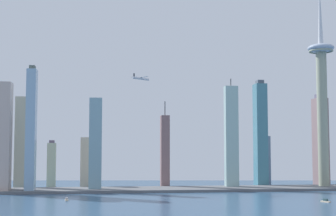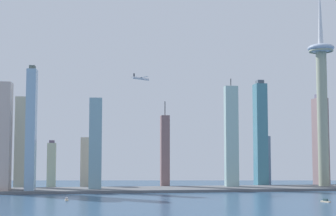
{
  "view_description": "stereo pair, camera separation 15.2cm",
  "coord_description": "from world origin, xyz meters",
  "px_view_note": "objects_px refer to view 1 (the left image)",
  "views": [
    {
      "loc": [
        -136.19,
        -255.79,
        63.15
      ],
      "look_at": [
        -39.78,
        472.32,
        121.7
      ],
      "focal_mm": 54.19,
      "sensor_mm": 36.0,
      "label": 1
    },
    {
      "loc": [
        -136.04,
        -255.81,
        63.15
      ],
      "look_at": [
        -39.78,
        472.32,
        121.7
      ],
      "focal_mm": 54.19,
      "sensor_mm": 36.0,
      "label": 2
    }
  ],
  "objects_px": {
    "skyscraper_6": "(51,164)",
    "boat_0": "(67,200)",
    "skyscraper_9": "(4,137)",
    "skyscraper_4": "(321,141)",
    "skyscraper_8": "(165,151)",
    "skyscraper_10": "(21,143)",
    "skyscraper_3": "(260,134)",
    "skyscraper_0": "(85,162)",
    "skyscraper_7": "(231,137)",
    "skyscraper_2": "(95,144)",
    "observation_tower": "(322,89)",
    "skyscraper_5": "(263,160)",
    "boat_3": "(326,201)",
    "airplane": "(141,78)",
    "skyscraper_1": "(31,130)"
  },
  "relations": [
    {
      "from": "skyscraper_3",
      "to": "skyscraper_6",
      "type": "distance_m",
      "value": 348.56
    },
    {
      "from": "skyscraper_0",
      "to": "skyscraper_8",
      "type": "height_order",
      "value": "skyscraper_8"
    },
    {
      "from": "skyscraper_7",
      "to": "skyscraper_4",
      "type": "bearing_deg",
      "value": 9.73
    },
    {
      "from": "observation_tower",
      "to": "skyscraper_8",
      "type": "relative_size",
      "value": 2.42
    },
    {
      "from": "skyscraper_4",
      "to": "skyscraper_5",
      "type": "distance_m",
      "value": 100.05
    },
    {
      "from": "skyscraper_8",
      "to": "boat_3",
      "type": "relative_size",
      "value": 10.77
    },
    {
      "from": "skyscraper_5",
      "to": "skyscraper_3",
      "type": "bearing_deg",
      "value": -114.71
    },
    {
      "from": "skyscraper_7",
      "to": "skyscraper_9",
      "type": "height_order",
      "value": "skyscraper_7"
    },
    {
      "from": "skyscraper_7",
      "to": "skyscraper_10",
      "type": "xyz_separation_m",
      "value": [
        -329.13,
        43.53,
        -8.55
      ]
    },
    {
      "from": "skyscraper_6",
      "to": "skyscraper_8",
      "type": "bearing_deg",
      "value": -13.65
    },
    {
      "from": "skyscraper_0",
      "to": "skyscraper_2",
      "type": "bearing_deg",
      "value": -78.76
    },
    {
      "from": "boat_0",
      "to": "skyscraper_9",
      "type": "bearing_deg",
      "value": 33.15
    },
    {
      "from": "skyscraper_0",
      "to": "skyscraper_7",
      "type": "bearing_deg",
      "value": -15.74
    },
    {
      "from": "skyscraper_6",
      "to": "skyscraper_4",
      "type": "bearing_deg",
      "value": -6.27
    },
    {
      "from": "skyscraper_8",
      "to": "skyscraper_0",
      "type": "bearing_deg",
      "value": 165.66
    },
    {
      "from": "skyscraper_6",
      "to": "boat_0",
      "type": "bearing_deg",
      "value": -79.98
    },
    {
      "from": "skyscraper_1",
      "to": "skyscraper_9",
      "type": "relative_size",
      "value": 1.16
    },
    {
      "from": "skyscraper_2",
      "to": "skyscraper_5",
      "type": "xyz_separation_m",
      "value": [
        285.05,
        86.4,
        -25.79
      ]
    },
    {
      "from": "skyscraper_1",
      "to": "skyscraper_4",
      "type": "height_order",
      "value": "skyscraper_1"
    },
    {
      "from": "skyscraper_2",
      "to": "skyscraper_4",
      "type": "distance_m",
      "value": 375.12
    },
    {
      "from": "observation_tower",
      "to": "skyscraper_6",
      "type": "height_order",
      "value": "observation_tower"
    },
    {
      "from": "skyscraper_8",
      "to": "observation_tower",
      "type": "bearing_deg",
      "value": -9.89
    },
    {
      "from": "observation_tower",
      "to": "skyscraper_6",
      "type": "distance_m",
      "value": 456.11
    },
    {
      "from": "skyscraper_4",
      "to": "skyscraper_6",
      "type": "distance_m",
      "value": 448.44
    },
    {
      "from": "boat_0",
      "to": "skyscraper_8",
      "type": "bearing_deg",
      "value": -44.71
    },
    {
      "from": "skyscraper_4",
      "to": "skyscraper_8",
      "type": "relative_size",
      "value": 1.11
    },
    {
      "from": "skyscraper_3",
      "to": "skyscraper_6",
      "type": "xyz_separation_m",
      "value": [
        -342.36,
        42.95,
        -49.4
      ]
    },
    {
      "from": "airplane",
      "to": "skyscraper_7",
      "type": "bearing_deg",
      "value": -43.1
    },
    {
      "from": "skyscraper_0",
      "to": "airplane",
      "type": "relative_size",
      "value": 2.68
    },
    {
      "from": "skyscraper_4",
      "to": "skyscraper_7",
      "type": "bearing_deg",
      "value": -170.27
    },
    {
      "from": "skyscraper_1",
      "to": "skyscraper_5",
      "type": "bearing_deg",
      "value": 15.08
    },
    {
      "from": "skyscraper_1",
      "to": "skyscraper_3",
      "type": "bearing_deg",
      "value": 10.82
    },
    {
      "from": "observation_tower",
      "to": "skyscraper_1",
      "type": "bearing_deg",
      "value": -176.91
    },
    {
      "from": "skyscraper_7",
      "to": "skyscraper_3",
      "type": "bearing_deg",
      "value": 29.75
    },
    {
      "from": "skyscraper_0",
      "to": "airplane",
      "type": "distance_m",
      "value": 166.46
    },
    {
      "from": "skyscraper_5",
      "to": "skyscraper_8",
      "type": "bearing_deg",
      "value": -169.06
    },
    {
      "from": "skyscraper_7",
      "to": "airplane",
      "type": "distance_m",
      "value": 170.07
    },
    {
      "from": "skyscraper_4",
      "to": "skyscraper_10",
      "type": "distance_m",
      "value": 489.52
    },
    {
      "from": "skyscraper_8",
      "to": "boat_3",
      "type": "bearing_deg",
      "value": -56.21
    },
    {
      "from": "skyscraper_9",
      "to": "skyscraper_4",
      "type": "bearing_deg",
      "value": 6.84
    },
    {
      "from": "skyscraper_8",
      "to": "skyscraper_10",
      "type": "relative_size",
      "value": 0.96
    },
    {
      "from": "observation_tower",
      "to": "skyscraper_8",
      "type": "distance_m",
      "value": 271.09
    },
    {
      "from": "skyscraper_2",
      "to": "skyscraper_7",
      "type": "relative_size",
      "value": 0.79
    },
    {
      "from": "skyscraper_3",
      "to": "skyscraper_9",
      "type": "xyz_separation_m",
      "value": [
        -399.19,
        -65.93,
        -7.53
      ]
    },
    {
      "from": "skyscraper_0",
      "to": "skyscraper_8",
      "type": "distance_m",
      "value": 132.61
    },
    {
      "from": "observation_tower",
      "to": "skyscraper_9",
      "type": "bearing_deg",
      "value": -177.51
    },
    {
      "from": "skyscraper_0",
      "to": "boat_3",
      "type": "xyz_separation_m",
      "value": [
        287.37,
        -271.73,
        -39.02
      ]
    },
    {
      "from": "skyscraper_1",
      "to": "skyscraper_2",
      "type": "relative_size",
      "value": 1.32
    },
    {
      "from": "skyscraper_5",
      "to": "skyscraper_10",
      "type": "bearing_deg",
      "value": -176.85
    },
    {
      "from": "skyscraper_7",
      "to": "airplane",
      "type": "height_order",
      "value": "airplane"
    }
  ]
}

